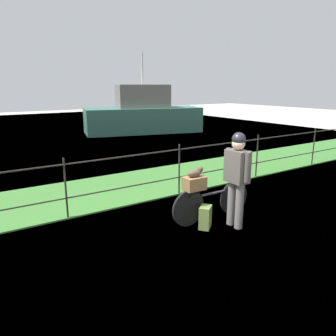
{
  "coord_description": "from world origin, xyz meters",
  "views": [
    {
      "loc": [
        -2.91,
        -3.7,
        2.44
      ],
      "look_at": [
        0.47,
        1.38,
        0.9
      ],
      "focal_mm": 35.08,
      "sensor_mm": 36.0,
      "label": 1
    }
  ],
  "objects": [
    {
      "name": "backpack_on_paving",
      "position": [
        0.6,
        0.39,
        0.2
      ],
      "size": [
        0.33,
        0.31,
        0.4
      ],
      "primitive_type": "cube",
      "rotation": [
        0.0,
        0.0,
        0.67
      ],
      "color": "olive",
      "rests_on": "ground"
    },
    {
      "name": "cyclist_person",
      "position": [
        1.09,
        0.16,
        1.0
      ],
      "size": [
        0.27,
        0.54,
        1.68
      ],
      "color": "slate",
      "rests_on": "ground"
    },
    {
      "name": "grass_strip",
      "position": [
        0.0,
        3.3,
        0.01
      ],
      "size": [
        27.0,
        2.4,
        0.03
      ],
      "primitive_type": "cube",
      "color": "#38702D",
      "rests_on": "ground"
    },
    {
      "name": "terrier_dog",
      "position": [
        0.55,
        0.62,
        0.97
      ],
      "size": [
        0.32,
        0.15,
        0.18
      ],
      "color": "#4C3D2D",
      "rests_on": "wooden_crate"
    },
    {
      "name": "ground_plane",
      "position": [
        0.0,
        0.0,
        0.0
      ],
      "size": [
        60.0,
        60.0,
        0.0
      ],
      "primitive_type": "plane",
      "color": "#B2ADA3"
    },
    {
      "name": "iron_fence",
      "position": [
        0.0,
        2.14,
        0.69
      ],
      "size": [
        18.04,
        0.04,
        1.17
      ],
      "color": "#28231E",
      "rests_on": "ground"
    },
    {
      "name": "wooden_crate",
      "position": [
        0.52,
        0.62,
        0.77
      ],
      "size": [
        0.39,
        0.27,
        0.23
      ],
      "primitive_type": "cube",
      "rotation": [
        0.0,
        0.0,
        -0.02
      ],
      "color": "brown",
      "rests_on": "bicycle_main"
    },
    {
      "name": "bicycle_main",
      "position": [
        0.93,
        0.61,
        0.35
      ],
      "size": [
        1.74,
        0.17,
        0.66
      ],
      "color": "black",
      "rests_on": "ground"
    },
    {
      "name": "moored_boat_near",
      "position": [
        5.68,
        11.54,
        0.92
      ],
      "size": [
        6.33,
        3.56,
        4.07
      ],
      "color": "#336656",
      "rests_on": "ground"
    },
    {
      "name": "harbor_water",
      "position": [
        0.0,
        12.1,
        0.0
      ],
      "size": [
        30.0,
        30.0,
        0.0
      ],
      "primitive_type": "plane",
      "color": "#60849E",
      "rests_on": "ground"
    }
  ]
}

